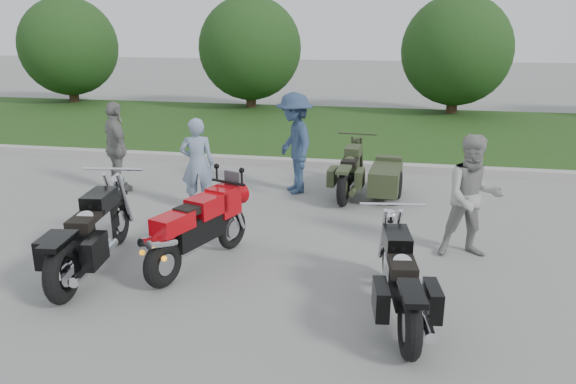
% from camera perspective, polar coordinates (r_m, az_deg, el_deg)
% --- Properties ---
extents(ground, '(80.00, 80.00, 0.00)m').
position_cam_1_polar(ground, '(7.28, -7.56, -9.05)').
color(ground, gray).
rests_on(ground, ground).
extents(curb, '(60.00, 0.30, 0.15)m').
position_cam_1_polar(curb, '(12.75, 0.86, 3.02)').
color(curb, '#A4A19A').
rests_on(curb, ground).
extents(grass_strip, '(60.00, 8.00, 0.14)m').
position_cam_1_polar(grass_strip, '(16.76, 3.37, 6.42)').
color(grass_strip, '#2F511B').
rests_on(grass_strip, ground).
extents(tree_far_left, '(3.60, 3.60, 4.00)m').
position_cam_1_polar(tree_far_left, '(23.14, -21.39, 13.59)').
color(tree_far_left, '#3F2B1C').
rests_on(tree_far_left, ground).
extents(tree_mid_left, '(3.60, 3.60, 4.00)m').
position_cam_1_polar(tree_mid_left, '(20.36, -3.87, 14.35)').
color(tree_mid_left, '#3F2B1C').
rests_on(tree_mid_left, ground).
extents(tree_mid_right, '(3.60, 3.60, 4.00)m').
position_cam_1_polar(tree_mid_right, '(19.78, 16.75, 13.61)').
color(tree_mid_right, '#3F2B1C').
rests_on(tree_mid_right, ground).
extents(sportbike_red, '(0.87, 1.97, 0.97)m').
position_cam_1_polar(sportbike_red, '(7.50, -9.23, -3.55)').
color(sportbike_red, black).
rests_on(sportbike_red, ground).
extents(cruiser_left, '(0.59, 2.53, 0.97)m').
position_cam_1_polar(cruiser_left, '(7.71, -19.49, -4.35)').
color(cruiser_left, black).
rests_on(cruiser_left, ground).
extents(cruiser_right, '(0.57, 2.30, 0.89)m').
position_cam_1_polar(cruiser_right, '(6.31, 11.39, -8.96)').
color(cruiser_right, black).
rests_on(cruiser_right, ground).
extents(cruiser_sidecar, '(1.16, 2.23, 0.86)m').
position_cam_1_polar(cruiser_sidecar, '(10.55, 8.40, 1.63)').
color(cruiser_sidecar, black).
rests_on(cruiser_sidecar, ground).
extents(person_stripe, '(0.67, 0.52, 1.61)m').
position_cam_1_polar(person_stripe, '(9.78, -9.19, 2.82)').
color(person_stripe, '#7C8DA8').
rests_on(person_stripe, ground).
extents(person_grey, '(0.93, 0.78, 1.73)m').
position_cam_1_polar(person_grey, '(8.08, 18.27, -0.49)').
color(person_grey, '#979791').
rests_on(person_grey, ground).
extents(person_denim, '(1.20, 1.42, 1.91)m').
position_cam_1_polar(person_denim, '(10.60, 0.66, 4.97)').
color(person_denim, navy).
rests_on(person_denim, ground).
extents(person_back, '(1.01, 1.02, 1.73)m').
position_cam_1_polar(person_back, '(11.19, -17.01, 4.40)').
color(person_back, gray).
rests_on(person_back, ground).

